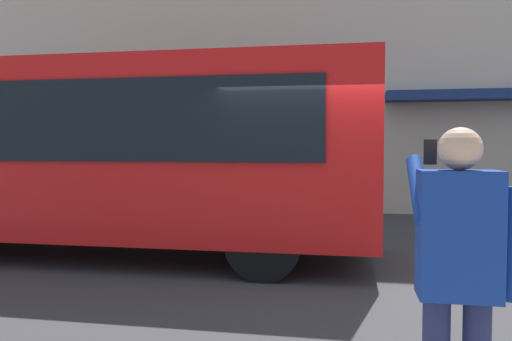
% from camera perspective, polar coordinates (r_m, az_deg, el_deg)
% --- Properties ---
extents(ground_plane, '(60.00, 60.00, 0.00)m').
position_cam_1_polar(ground_plane, '(7.29, 7.13, -11.18)').
color(ground_plane, '#38383A').
extents(red_bus, '(9.05, 2.54, 3.08)m').
position_cam_1_polar(red_bus, '(8.55, -18.26, 2.14)').
color(red_bus, red).
rests_on(red_bus, ground_plane).
extents(pedestrian_photographer, '(0.53, 0.52, 1.70)m').
position_cam_1_polar(pedestrian_photographer, '(2.85, 21.89, -9.85)').
color(pedestrian_photographer, '#1E2347').
rests_on(pedestrian_photographer, sidewalk_curb).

